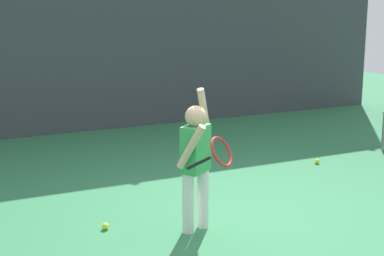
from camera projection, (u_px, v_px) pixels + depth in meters
name	position (u px, v px, depth m)	size (l,w,h in m)	color
ground_plane	(241.00, 220.00, 5.77)	(20.00, 20.00, 0.00)	#2D7247
back_fence_windscreen	(98.00, 24.00, 9.50)	(11.42, 0.08, 3.55)	#383D42
fence_post_2	(197.00, 18.00, 10.33)	(0.09, 0.09, 3.70)	slate
fence_post_3	(358.00, 16.00, 11.90)	(0.09, 0.09, 3.70)	slate
tennis_player	(197.00, 157.00, 5.33)	(0.49, 0.84, 1.35)	silver
tennis_ball_1	(317.00, 161.00, 7.77)	(0.07, 0.07, 0.07)	#CCE033
tennis_ball_3	(105.00, 226.00, 5.51)	(0.07, 0.07, 0.07)	#CCE033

